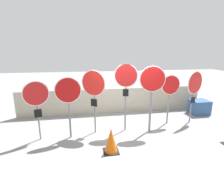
{
  "coord_description": "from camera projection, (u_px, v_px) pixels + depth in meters",
  "views": [
    {
      "loc": [
        -1.45,
        -6.12,
        2.98
      ],
      "look_at": [
        -0.41,
        0.0,
        1.37
      ],
      "focal_mm": 28.0,
      "sensor_mm": 36.0,
      "label": 1
    }
  ],
  "objects": [
    {
      "name": "fence_back",
      "position": [
        113.0,
        101.0,
        8.57
      ],
      "size": [
        8.99,
        0.12,
        1.21
      ],
      "color": "#A89E89",
      "rests_on": "ground"
    },
    {
      "name": "stop_sign_0",
      "position": [
        36.0,
        97.0,
        5.65
      ],
      "size": [
        0.78,
        0.32,
        2.05
      ],
      "rotation": [
        0.0,
        0.0,
        0.36
      ],
      "color": "slate",
      "rests_on": "ground"
    },
    {
      "name": "stop_sign_2",
      "position": [
        94.0,
        87.0,
        6.12
      ],
      "size": [
        0.79,
        0.52,
        2.35
      ],
      "rotation": [
        0.0,
        0.0,
        -0.57
      ],
      "color": "slate",
      "rests_on": "ground"
    },
    {
      "name": "stop_sign_5",
      "position": [
        170.0,
        88.0,
        7.0
      ],
      "size": [
        0.8,
        0.13,
        2.06
      ],
      "rotation": [
        0.0,
        0.0,
        0.03
      ],
      "color": "slate",
      "rests_on": "ground"
    },
    {
      "name": "ground_plane",
      "position": [
        122.0,
        129.0,
        6.82
      ],
      "size": [
        40.0,
        40.0,
        0.0
      ],
      "primitive_type": "plane",
      "color": "gray"
    },
    {
      "name": "traffic_cone_0",
      "position": [
        111.0,
        140.0,
        5.23
      ],
      "size": [
        0.46,
        0.46,
        0.77
      ],
      "color": "black",
      "rests_on": "ground"
    },
    {
      "name": "stop_sign_1",
      "position": [
        68.0,
        95.0,
        5.77
      ],
      "size": [
        0.87,
        0.17,
        2.16
      ],
      "rotation": [
        0.0,
        0.0,
        0.12
      ],
      "color": "slate",
      "rests_on": "ground"
    },
    {
      "name": "stop_sign_3",
      "position": [
        126.0,
        82.0,
        6.25
      ],
      "size": [
        0.82,
        0.24,
        2.55
      ],
      "rotation": [
        0.0,
        0.0,
        -0.25
      ],
      "color": "slate",
      "rests_on": "ground"
    },
    {
      "name": "stop_sign_6",
      "position": [
        195.0,
        86.0,
        7.12
      ],
      "size": [
        0.88,
        0.41,
        2.19
      ],
      "rotation": [
        0.0,
        0.0,
        0.41
      ],
      "color": "slate",
      "rests_on": "ground"
    },
    {
      "name": "storage_crate",
      "position": [
        199.0,
        107.0,
        8.46
      ],
      "size": [
        0.82,
        0.7,
        0.67
      ],
      "color": "#335684",
      "rests_on": "ground"
    },
    {
      "name": "stop_sign_4",
      "position": [
        152.0,
        86.0,
        6.2
      ],
      "size": [
        0.91,
        0.22,
        2.51
      ],
      "rotation": [
        0.0,
        0.0,
        -0.19
      ],
      "color": "slate",
      "rests_on": "ground"
    }
  ]
}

